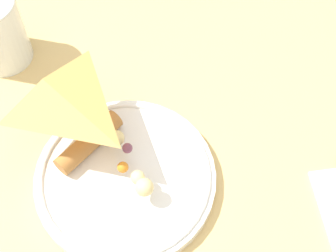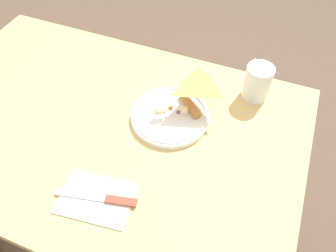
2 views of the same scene
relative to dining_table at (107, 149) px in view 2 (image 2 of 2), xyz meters
The scene contains 6 objects.
ground_plane 0.65m from the dining_table, ahead, with size 6.00×6.00×0.00m, color brown.
dining_table is the anchor object (origin of this frame).
plate_pizza 0.24m from the dining_table, 152.55° to the right, with size 0.22×0.22×0.05m.
milk_glass 0.49m from the dining_table, 144.58° to the right, with size 0.08×0.08×0.11m.
napkin_folded 0.26m from the dining_table, 116.55° to the left, with size 0.18×0.14×0.00m.
butter_knife 0.27m from the dining_table, 118.95° to the left, with size 0.20×0.06×0.01m.
Camera 2 is at (-0.39, 0.47, 1.47)m, focal length 35.00 mm.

